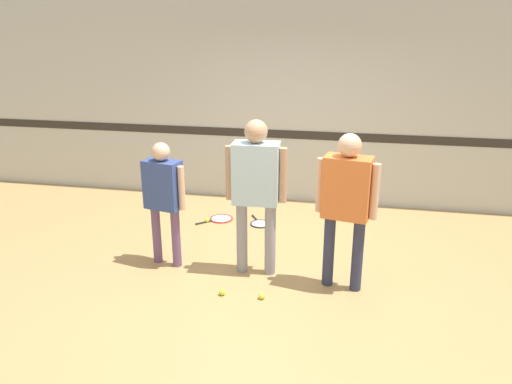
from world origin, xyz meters
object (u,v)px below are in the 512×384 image
at_px(person_instructor, 256,181).
at_px(tennis_ball_by_spare_racket, 207,220).
at_px(person_student_left, 163,191).
at_px(tennis_ball_stray_right, 267,230).
at_px(racket_second_spare, 260,223).
at_px(tennis_ball_near_instructor, 222,292).
at_px(person_student_right, 347,196).
at_px(tennis_ball_stray_left, 262,296).
at_px(racket_spare_on_floor, 220,219).

xyz_separation_m(person_instructor, tennis_ball_by_spare_racket, (-0.93, 1.25, -1.01)).
distance_m(person_student_left, tennis_ball_stray_right, 1.67).
relative_size(racket_second_spare, tennis_ball_stray_right, 7.24).
bearing_deg(tennis_ball_stray_right, tennis_ball_near_instructor, -96.25).
bearing_deg(tennis_ball_by_spare_racket, person_instructor, -53.45).
bearing_deg(person_student_right, tennis_ball_stray_right, -39.82).
distance_m(person_instructor, tennis_ball_by_spare_racket, 1.86).
relative_size(tennis_ball_by_spare_racket, tennis_ball_stray_left, 1.00).
bearing_deg(racket_second_spare, person_student_right, -173.29).
height_order(person_instructor, tennis_ball_near_instructor, person_instructor).
height_order(tennis_ball_by_spare_racket, tennis_ball_stray_left, same).
bearing_deg(racket_second_spare, tennis_ball_near_instructor, 148.19).
height_order(person_student_right, tennis_ball_stray_right, person_student_right).
bearing_deg(person_student_right, tennis_ball_by_spare_racket, -25.65).
xyz_separation_m(tennis_ball_by_spare_racket, tennis_ball_stray_left, (1.09, -1.79, 0.00)).
relative_size(racket_second_spare, tennis_ball_by_spare_racket, 7.24).
bearing_deg(person_student_left, tennis_ball_stray_right, 60.82).
distance_m(person_student_left, person_student_right, 1.96).
bearing_deg(person_student_left, racket_spare_on_floor, 92.52).
distance_m(tennis_ball_near_instructor, tennis_ball_by_spare_racket, 1.93).
bearing_deg(racket_spare_on_floor, tennis_ball_stray_left, 73.92).
bearing_deg(tennis_ball_by_spare_racket, tennis_ball_near_instructor, -69.04).
height_order(person_student_left, tennis_ball_by_spare_racket, person_student_left).
bearing_deg(tennis_ball_stray_left, tennis_ball_by_spare_racket, 121.36).
distance_m(racket_second_spare, tennis_ball_stray_left, 1.91).
relative_size(racket_spare_on_floor, tennis_ball_by_spare_racket, 7.90).
relative_size(person_student_left, tennis_ball_stray_right, 21.30).
xyz_separation_m(tennis_ball_by_spare_racket, tennis_ball_stray_right, (0.87, -0.17, 0.00)).
bearing_deg(tennis_ball_stray_right, person_student_right, -51.11).
distance_m(person_student_left, tennis_ball_stray_left, 1.55).
relative_size(person_student_right, tennis_ball_near_instructor, 24.50).
relative_size(person_student_left, racket_second_spare, 2.94).
xyz_separation_m(person_student_right, tennis_ball_stray_left, (-0.76, -0.40, -0.97)).
relative_size(racket_second_spare, tennis_ball_stray_left, 7.24).
bearing_deg(person_instructor, tennis_ball_near_instructor, -115.26).
bearing_deg(racket_spare_on_floor, tennis_ball_stray_right, 114.97).
distance_m(person_instructor, racket_spare_on_floor, 1.89).
distance_m(tennis_ball_by_spare_racket, tennis_ball_stray_right, 0.88).
bearing_deg(person_instructor, tennis_ball_by_spare_racket, 124.84).
distance_m(racket_spare_on_floor, tennis_ball_near_instructor, 2.00).
bearing_deg(tennis_ball_stray_right, tennis_ball_by_spare_racket, 168.87).
xyz_separation_m(person_instructor, racket_spare_on_floor, (-0.78, 1.38, -1.03)).
bearing_deg(person_student_right, tennis_ball_stray_left, 39.02).
distance_m(person_instructor, tennis_ball_near_instructor, 1.17).
xyz_separation_m(racket_second_spare, tennis_ball_stray_right, (0.15, -0.25, 0.02)).
bearing_deg(racket_spare_on_floor, person_student_left, 37.82).
bearing_deg(person_student_left, person_instructor, 12.34).
relative_size(person_instructor, tennis_ball_stray_left, 25.55).
distance_m(person_instructor, tennis_ball_stray_left, 1.16).
distance_m(racket_second_spare, tennis_ball_by_spare_racket, 0.73).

